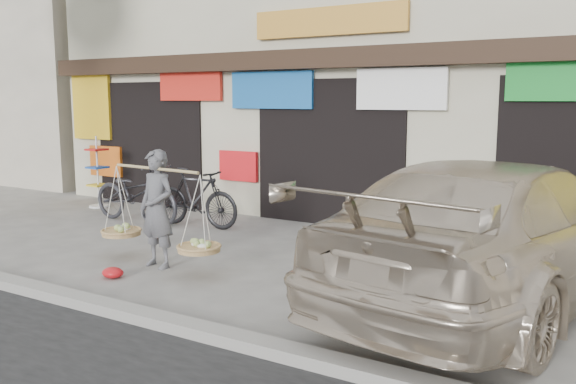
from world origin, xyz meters
The scene contains 10 objects.
ground centered at (0.00, 0.00, 0.00)m, with size 70.00×70.00×0.00m, color gray.
kerb centered at (0.00, -2.00, 0.06)m, with size 70.00×0.25×0.12m, color gray.
shophouse_block centered at (0.00, 6.42, 3.45)m, with size 14.00×6.32×7.00m.
neighbor_west centered at (-13.50, 7.00, 3.00)m, with size 12.00×7.00×6.00m, color #B8AE98.
street_vendor centered at (-0.69, -0.32, 0.76)m, with size 2.17×0.73×1.65m.
bike_0 centered at (-3.22, 1.79, 0.56)m, with size 0.74×2.12×1.11m, color #2B2C31.
bike_1 centered at (-1.99, 2.06, 0.55)m, with size 0.51×1.82×1.09m, color black.
suv centered at (3.68, 0.66, 0.83)m, with size 3.21×6.01×1.66m.
display_rack centered at (-5.15, 2.58, 0.62)m, with size 0.43×0.43×1.55m.
red_bag centered at (-0.83, -1.03, 0.07)m, with size 0.31×0.25×0.14m, color red.
Camera 1 is at (5.17, -6.47, 2.33)m, focal length 38.00 mm.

